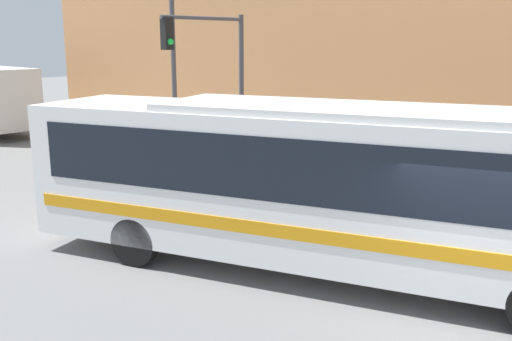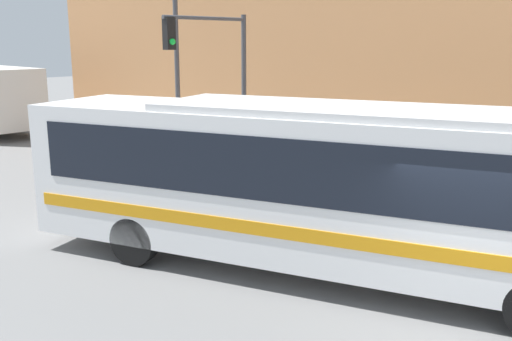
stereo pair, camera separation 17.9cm
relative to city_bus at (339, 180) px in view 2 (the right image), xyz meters
The scene contains 8 objects.
ground_plane 3.37m from the city_bus, 94.89° to the right, with size 120.00×120.00×0.00m, color slate.
sidewalk 18.17m from the city_bus, 71.90° to the left, with size 2.72×70.00×0.14m.
building_facade 14.23m from the city_bus, 44.87° to the left, with size 6.00×23.49×7.75m.
city_bus is the anchor object (origin of this frame).
fire_hydrant 5.15m from the city_bus, 11.97° to the left, with size 0.21×0.28×0.67m.
traffic_light_pole 8.42m from the city_bus, 62.20° to the left, with size 3.28×0.35×4.94m.
parking_meter 7.61m from the city_bus, 50.01° to the left, with size 0.14×0.14×1.27m.
street_lamp 12.19m from the city_bus, 65.84° to the left, with size 2.26×0.28×7.84m.
Camera 2 is at (-8.08, -2.92, 4.32)m, focal length 40.00 mm.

